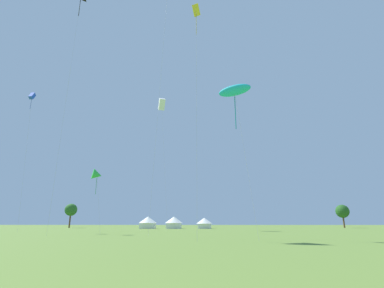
# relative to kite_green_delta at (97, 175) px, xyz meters

# --- Properties ---
(kite_green_delta) EXTENTS (2.45, 2.04, 8.67)m
(kite_green_delta) POSITION_rel_kite_green_delta_xyz_m (0.00, 0.00, 0.00)
(kite_green_delta) COLOR green
(kite_green_delta) RESTS_ON ground
(kite_cyan_parafoil) EXTENTS (3.86, 4.01, 15.59)m
(kite_cyan_parafoil) POSITION_rel_kite_green_delta_xyz_m (18.00, -11.14, 7.05)
(kite_cyan_parafoil) COLOR #1EB7CC
(kite_cyan_parafoil) RESTS_ON ground
(kite_blue_box) EXTENTS (1.97, 1.36, 24.54)m
(kite_blue_box) POSITION_rel_kite_green_delta_xyz_m (-16.36, 8.19, 15.83)
(kite_blue_box) COLOR blue
(kite_blue_box) RESTS_ON ground
(kite_white_box) EXTENTS (3.17, 2.81, 29.65)m
(kite_white_box) POSITION_rel_kite_green_delta_xyz_m (5.32, 22.85, 20.32)
(kite_white_box) COLOR white
(kite_white_box) RESTS_ON ground
(kite_yellow_diamond) EXTENTS (0.89, 1.89, 23.71)m
(kite_yellow_diamond) POSITION_rel_kite_green_delta_xyz_m (14.04, -13.79, 14.08)
(kite_yellow_diamond) COLOR yellow
(kite_yellow_diamond) RESTS_ON ground
(festival_tent_left) EXTENTS (4.59, 4.59, 2.99)m
(festival_tent_left) POSITION_rel_kite_green_delta_xyz_m (0.70, 36.25, -6.19)
(festival_tent_left) COLOR white
(festival_tent_left) RESTS_ON ground
(festival_tent_right) EXTENTS (4.56, 4.56, 2.96)m
(festival_tent_right) POSITION_rel_kite_green_delta_xyz_m (7.36, 36.25, -6.20)
(festival_tent_right) COLOR white
(festival_tent_right) RESTS_ON ground
(festival_tent_center) EXTENTS (4.10, 4.10, 2.66)m
(festival_tent_center) POSITION_rel_kite_green_delta_xyz_m (15.13, 36.25, -6.37)
(festival_tent_center) COLOR white
(festival_tent_center) RESTS_ON ground
(tree_distant_left) EXTENTS (3.79, 3.79, 6.59)m
(tree_distant_left) POSITION_rel_kite_green_delta_xyz_m (55.78, 48.65, -3.18)
(tree_distant_left) COLOR brown
(tree_distant_left) RESTS_ON ground
(tree_distant_right) EXTENTS (3.55, 3.55, 6.94)m
(tree_distant_right) POSITION_rel_kite_green_delta_xyz_m (-24.37, 46.97, -2.73)
(tree_distant_right) COLOR brown
(tree_distant_right) RESTS_ON ground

